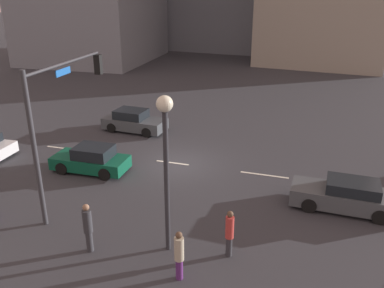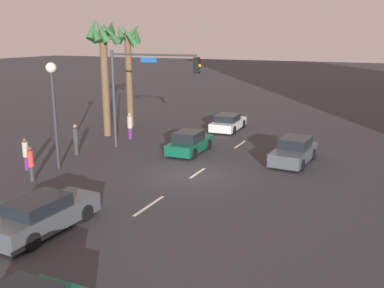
# 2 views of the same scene
# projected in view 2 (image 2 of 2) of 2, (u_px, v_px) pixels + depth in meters

# --- Properties ---
(ground_plane) EXTENTS (220.00, 220.00, 0.00)m
(ground_plane) POSITION_uv_depth(u_px,v_px,m) (195.00, 175.00, 22.73)
(ground_plane) COLOR #333338
(lane_stripe_2) EXTENTS (2.48, 0.14, 0.01)m
(lane_stripe_2) POSITION_uv_depth(u_px,v_px,m) (149.00, 206.00, 18.63)
(lane_stripe_2) COLOR silver
(lane_stripe_2) RESTS_ON ground_plane
(lane_stripe_3) EXTENTS (1.87, 0.14, 0.01)m
(lane_stripe_3) POSITION_uv_depth(u_px,v_px,m) (197.00, 173.00, 23.05)
(lane_stripe_3) COLOR silver
(lane_stripe_3) RESTS_ON ground_plane
(lane_stripe_4) EXTENTS (2.22, 0.14, 0.01)m
(lane_stripe_4) POSITION_uv_depth(u_px,v_px,m) (240.00, 144.00, 29.17)
(lane_stripe_4) COLOR silver
(lane_stripe_4) RESTS_ON ground_plane
(car_1) EXTENTS (3.99, 1.90, 1.39)m
(car_1) POSITION_uv_depth(u_px,v_px,m) (190.00, 143.00, 27.04)
(car_1) COLOR #0F5138
(car_1) RESTS_ON ground_plane
(car_3) EXTENTS (4.26, 2.08, 1.44)m
(car_3) POSITION_uv_depth(u_px,v_px,m) (294.00, 151.00, 24.90)
(car_3) COLOR #474C51
(car_3) RESTS_ON ground_plane
(car_4) EXTENTS (4.26, 2.05, 1.26)m
(car_4) POSITION_uv_depth(u_px,v_px,m) (228.00, 123.00, 33.52)
(car_4) COLOR silver
(car_4) RESTS_ON ground_plane
(car_5) EXTENTS (4.55, 1.89, 1.37)m
(car_5) POSITION_uv_depth(u_px,v_px,m) (43.00, 215.00, 16.10)
(car_5) COLOR #474C51
(car_5) RESTS_ON ground_plane
(traffic_signal) EXTENTS (0.63, 6.12, 6.32)m
(traffic_signal) POSITION_uv_depth(u_px,v_px,m) (142.00, 83.00, 26.75)
(traffic_signal) COLOR #38383D
(traffic_signal) RESTS_ON ground_plane
(streetlamp) EXTENTS (0.56, 0.56, 5.83)m
(streetlamp) POSITION_uv_depth(u_px,v_px,m) (53.00, 95.00, 22.85)
(streetlamp) COLOR #2D2D33
(streetlamp) RESTS_ON ground_plane
(pedestrian_0) EXTENTS (0.41, 0.41, 1.81)m
(pedestrian_0) POSITION_uv_depth(u_px,v_px,m) (26.00, 153.00, 23.39)
(pedestrian_0) COLOR #59266B
(pedestrian_0) RESTS_ON ground_plane
(pedestrian_1) EXTENTS (0.52, 0.52, 1.88)m
(pedestrian_1) POSITION_uv_depth(u_px,v_px,m) (130.00, 125.00, 30.56)
(pedestrian_1) COLOR #59266B
(pedestrian_1) RESTS_ON ground_plane
(pedestrian_2) EXTENTS (0.43, 0.43, 1.83)m
(pedestrian_2) POSITION_uv_depth(u_px,v_px,m) (31.00, 162.00, 21.56)
(pedestrian_2) COLOR #333338
(pedestrian_2) RESTS_ON ground_plane
(pedestrian_3) EXTENTS (0.46, 0.46, 1.94)m
(pedestrian_3) POSITION_uv_depth(u_px,v_px,m) (76.00, 139.00, 26.36)
(pedestrian_3) COLOR #333338
(pedestrian_3) RESTS_ON ground_plane
(palm_tree_0) EXTENTS (2.49, 2.68, 8.55)m
(palm_tree_0) POSITION_uv_depth(u_px,v_px,m) (104.00, 53.00, 30.38)
(palm_tree_0) COLOR brown
(palm_tree_0) RESTS_ON ground_plane
(palm_tree_1) EXTENTS (2.66, 2.37, 8.26)m
(palm_tree_1) POSITION_uv_depth(u_px,v_px,m) (129.00, 56.00, 33.65)
(palm_tree_1) COLOR brown
(palm_tree_1) RESTS_ON ground_plane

